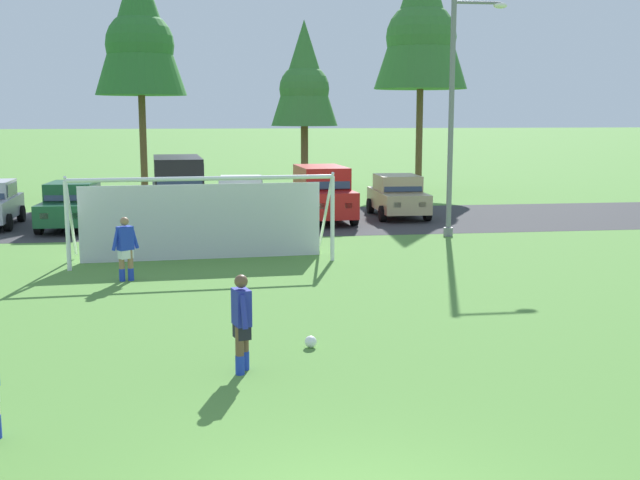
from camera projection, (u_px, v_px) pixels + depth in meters
ground_plane at (257, 261)px, 22.66m from camera, size 400.00×400.00×0.00m
parking_lot_strip at (243, 222)px, 30.98m from camera, size 52.00×8.40×0.01m
soccer_ball at (311, 342)px, 14.33m from camera, size 0.22×0.22×0.22m
soccer_goal at (203, 216)px, 22.66m from camera, size 7.52×2.39×2.57m
player_midfield_center at (242, 324)px, 12.86m from camera, size 0.33×0.75×1.64m
player_defender_far at (126, 249)px, 19.93m from camera, size 0.69×0.44×1.64m
parked_car_slot_left at (73, 205)px, 28.95m from camera, size 2.22×4.29×1.72m
parked_car_slot_center_left at (178, 187)px, 31.10m from camera, size 2.45×4.93×2.52m
parked_car_slot_center at (241, 198)px, 31.32m from camera, size 2.24×4.31×1.72m
parked_car_slot_center_right at (322, 193)px, 31.02m from camera, size 2.33×4.70×2.16m
parked_car_slot_right at (398, 196)px, 32.25m from camera, size 2.10×4.23×1.72m
tree_mid_left at (139, 28)px, 39.79m from camera, size 4.62×4.62×12.32m
tree_center_back at (304, 77)px, 38.15m from camera, size 3.25×3.25×8.68m
tree_mid_right at (421, 20)px, 41.39m from camera, size 4.95×4.95×13.19m
street_lamp at (456, 116)px, 26.73m from camera, size 2.00×0.32×7.97m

